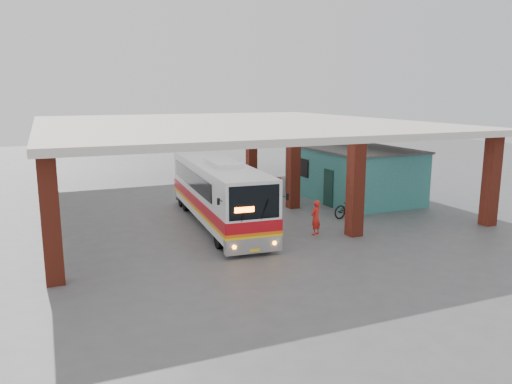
{
  "coord_description": "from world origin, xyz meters",
  "views": [
    {
      "loc": [
        -9.49,
        -21.18,
        6.28
      ],
      "look_at": [
        -0.5,
        0.0,
        1.71
      ],
      "focal_mm": 35.0,
      "sensor_mm": 36.0,
      "label": 1
    }
  ],
  "objects": [
    {
      "name": "red_chair",
      "position": [
        4.39,
        7.92,
        0.39
      ],
      "size": [
        0.56,
        0.56,
        0.84
      ],
      "rotation": [
        0.0,
        0.0,
        0.32
      ],
      "color": "#B61319",
      "rests_on": "ground"
    },
    {
      "name": "coach_bus",
      "position": [
        -1.95,
        1.26,
        1.59
      ],
      "size": [
        3.06,
        11.15,
        3.21
      ],
      "rotation": [
        0.0,
        0.0,
        -0.07
      ],
      "color": "white",
      "rests_on": "ground"
    },
    {
      "name": "shop_building",
      "position": [
        7.49,
        4.0,
        1.56
      ],
      "size": [
        5.2,
        8.2,
        3.11
      ],
      "color": "#2E7372",
      "rests_on": "ground"
    },
    {
      "name": "pedestrian",
      "position": [
        1.47,
        -2.24,
        0.79
      ],
      "size": [
        0.68,
        0.6,
        1.57
      ],
      "primitive_type": "imported",
      "rotation": [
        0.0,
        0.0,
        3.61
      ],
      "color": "red",
      "rests_on": "ground"
    },
    {
      "name": "canopy_roof",
      "position": [
        0.5,
        6.5,
        4.5
      ],
      "size": [
        21.0,
        23.0,
        0.3
      ],
      "primitive_type": "cube",
      "color": "silver",
      "rests_on": "brick_columns"
    },
    {
      "name": "brick_columns",
      "position": [
        1.43,
        5.0,
        2.17
      ],
      "size": [
        20.1,
        21.6,
        4.35
      ],
      "color": "maroon",
      "rests_on": "ground"
    },
    {
      "name": "motorcycle",
      "position": [
        4.7,
        -0.13,
        0.56
      ],
      "size": [
        2.24,
        1.13,
        1.12
      ],
      "primitive_type": "imported",
      "rotation": [
        0.0,
        0.0,
        1.76
      ],
      "color": "black",
      "rests_on": "ground"
    },
    {
      "name": "ground",
      "position": [
        0.0,
        0.0,
        0.0
      ],
      "size": [
        90.0,
        90.0,
        0.0
      ],
      "primitive_type": "plane",
      "color": "#515154",
      "rests_on": "ground"
    }
  ]
}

